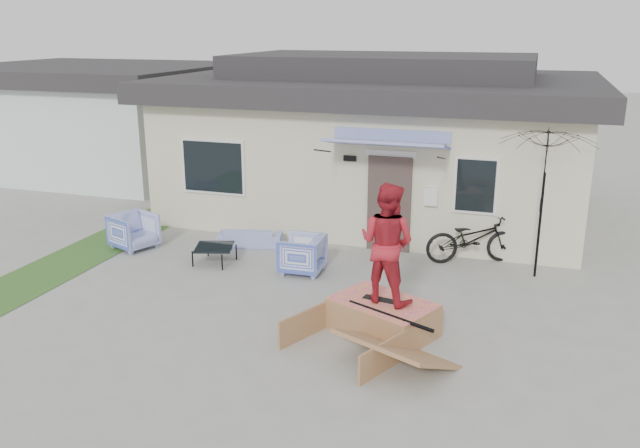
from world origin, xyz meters
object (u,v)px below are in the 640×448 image
(armchair_left, at_px, (134,229))
(bicycle, at_px, (473,233))
(coffee_table, at_px, (215,255))
(armchair_right, at_px, (302,252))
(skate_ramp, at_px, (383,317))
(patio_umbrella, at_px, (543,190))
(skateboard, at_px, (385,300))
(skater, at_px, (387,241))
(loveseat, at_px, (250,234))

(armchair_left, xyz_separation_m, bicycle, (7.21, 1.43, 0.19))
(armchair_left, height_order, coffee_table, armchair_left)
(armchair_right, distance_m, bicycle, 3.59)
(armchair_right, height_order, skate_ramp, armchair_right)
(patio_umbrella, distance_m, skateboard, 4.20)
(armchair_right, relative_size, skater, 0.44)
(loveseat, distance_m, coffee_table, 1.31)
(skater, bearing_deg, loveseat, -24.14)
(armchair_right, xyz_separation_m, patio_umbrella, (4.45, 1.22, 1.33))
(bicycle, height_order, skate_ramp, bicycle)
(armchair_right, distance_m, patio_umbrella, 4.80)
(armchair_left, height_order, skateboard, armchair_left)
(armchair_left, bearing_deg, skateboard, -89.13)
(armchair_left, bearing_deg, skater, -89.13)
(skater, bearing_deg, coffee_table, -9.78)
(bicycle, bearing_deg, coffee_table, 84.73)
(coffee_table, distance_m, patio_umbrella, 6.67)
(patio_umbrella, bearing_deg, skate_ramp, -124.48)
(armchair_right, height_order, skater, skater)
(armchair_left, height_order, bicycle, bicycle)
(armchair_right, relative_size, skateboard, 1.15)
(skate_ramp, bearing_deg, skater, 90.00)
(armchair_right, bearing_deg, bicycle, 115.96)
(loveseat, distance_m, patio_umbrella, 6.30)
(coffee_table, bearing_deg, armchair_left, 171.59)
(armchair_left, distance_m, armchair_right, 4.05)
(bicycle, height_order, patio_umbrella, patio_umbrella)
(coffee_table, relative_size, skate_ramp, 0.36)
(armchair_right, bearing_deg, skater, 44.25)
(coffee_table, relative_size, skateboard, 1.02)
(bicycle, bearing_deg, patio_umbrella, -133.27)
(bicycle, bearing_deg, skater, 140.88)
(armchair_right, xyz_separation_m, skater, (2.17, -2.09, 1.11))
(loveseat, relative_size, bicycle, 0.72)
(armchair_left, height_order, skater, skater)
(armchair_right, distance_m, skate_ramp, 3.03)
(armchair_right, xyz_separation_m, skateboard, (2.17, -2.09, 0.12))
(coffee_table, distance_m, bicycle, 5.38)
(loveseat, distance_m, skate_ramp, 5.08)
(armchair_left, xyz_separation_m, patio_umbrella, (8.49, 0.98, 1.31))
(bicycle, bearing_deg, skate_ramp, 140.76)
(armchair_right, distance_m, coffee_table, 1.92)
(armchair_right, distance_m, skater, 3.21)
(armchair_right, bearing_deg, skate_ramp, 43.32)
(loveseat, height_order, armchair_left, armchair_left)
(skate_ramp, distance_m, skateboard, 0.29)
(armchair_right, bearing_deg, coffee_table, -89.67)
(bicycle, distance_m, patio_umbrella, 1.76)
(skater, bearing_deg, patio_umbrella, -108.07)
(skateboard, height_order, skater, skater)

